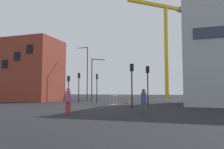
# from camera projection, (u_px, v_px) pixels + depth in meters

# --- Properties ---
(ground) EXTENTS (160.00, 160.00, 0.00)m
(ground) POSITION_uv_depth(u_px,v_px,m) (89.00, 108.00, 20.50)
(ground) COLOR black
(brick_building) EXTENTS (10.77, 6.56, 9.72)m
(brick_building) POSITION_uv_depth(u_px,v_px,m) (26.00, 71.00, 35.19)
(brick_building) COLOR brown
(brick_building) RESTS_ON ground
(construction_crane) EXTENTS (12.83, 11.56, 22.79)m
(construction_crane) POSITION_uv_depth(u_px,v_px,m) (165.00, 36.00, 53.09)
(construction_crane) COLOR gold
(construction_crane) RESTS_ON ground
(streetlamp_tall) EXTENTS (1.94, 0.27, 8.79)m
(streetlamp_tall) POSITION_uv_depth(u_px,v_px,m) (86.00, 69.00, 35.70)
(streetlamp_tall) COLOR #232326
(streetlamp_tall) RESTS_ON ground
(streetlamp_short) EXTENTS (1.78, 1.41, 6.39)m
(streetlamp_short) POSITION_uv_depth(u_px,v_px,m) (94.00, 75.00, 32.47)
(streetlamp_short) COLOR #2D2D30
(streetlamp_short) RESTS_ON ground
(traffic_light_median) EXTENTS (0.36, 0.37, 4.12)m
(traffic_light_median) POSITION_uv_depth(u_px,v_px,m) (148.00, 79.00, 22.48)
(traffic_light_median) COLOR black
(traffic_light_median) RESTS_ON ground
(traffic_light_near) EXTENTS (0.38, 0.36, 4.06)m
(traffic_light_near) POSITION_uv_depth(u_px,v_px,m) (79.00, 83.00, 30.02)
(traffic_light_near) COLOR black
(traffic_light_near) RESTS_ON ground
(traffic_light_far) EXTENTS (0.35, 0.39, 3.93)m
(traffic_light_far) POSITION_uv_depth(u_px,v_px,m) (97.00, 83.00, 30.36)
(traffic_light_far) COLOR #232326
(traffic_light_far) RESTS_ON ground
(traffic_light_verge) EXTENTS (0.37, 0.37, 4.13)m
(traffic_light_verge) POSITION_uv_depth(u_px,v_px,m) (132.00, 78.00, 20.56)
(traffic_light_verge) COLOR black
(traffic_light_verge) RESTS_ON ground
(traffic_light_crosswalk) EXTENTS (0.35, 0.39, 3.51)m
(traffic_light_crosswalk) POSITION_uv_depth(u_px,v_px,m) (68.00, 85.00, 27.94)
(traffic_light_crosswalk) COLOR #232326
(traffic_light_crosswalk) RESTS_ON ground
(pedestrian_walking) EXTENTS (0.34, 0.34, 1.81)m
(pedestrian_walking) POSITION_uv_depth(u_px,v_px,m) (68.00, 99.00, 14.71)
(pedestrian_walking) COLOR red
(pedestrian_walking) RESTS_ON ground
(pedestrian_waiting) EXTENTS (0.34, 0.34, 1.71)m
(pedestrian_waiting) POSITION_uv_depth(u_px,v_px,m) (144.00, 100.00, 14.63)
(pedestrian_waiting) COLOR #4C4C51
(pedestrian_waiting) RESTS_ON ground
(safety_barrier_left_run) EXTENTS (2.03, 0.15, 1.08)m
(safety_barrier_left_run) POSITION_uv_depth(u_px,v_px,m) (163.00, 99.00, 28.93)
(safety_barrier_left_run) COLOR gray
(safety_barrier_left_run) RESTS_ON ground
(safety_barrier_front) EXTENTS (0.24, 2.30, 1.08)m
(safety_barrier_front) POSITION_uv_depth(u_px,v_px,m) (114.00, 100.00, 23.93)
(safety_barrier_front) COLOR #B2B5BA
(safety_barrier_front) RESTS_ON ground
(safety_barrier_rear) EXTENTS (2.20, 0.15, 1.08)m
(safety_barrier_rear) POSITION_uv_depth(u_px,v_px,m) (130.00, 98.00, 30.03)
(safety_barrier_rear) COLOR #9EA0A5
(safety_barrier_rear) RESTS_ON ground
(traffic_cone_striped) EXTENTS (0.60, 0.60, 0.61)m
(traffic_cone_striped) POSITION_uv_depth(u_px,v_px,m) (128.00, 101.00, 27.53)
(traffic_cone_striped) COLOR black
(traffic_cone_striped) RESTS_ON ground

